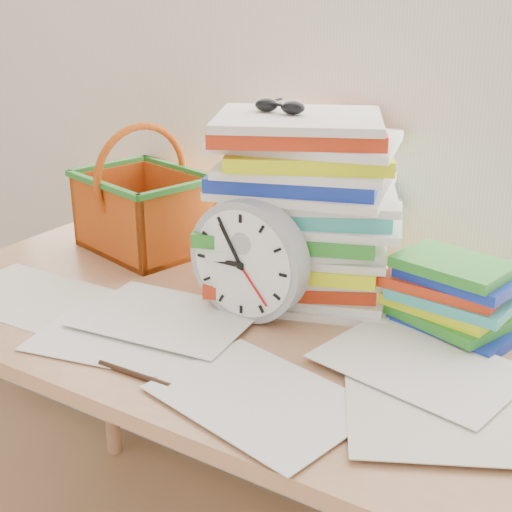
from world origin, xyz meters
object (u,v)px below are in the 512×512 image
Objects in this scene: clock at (249,260)px; basket at (143,189)px; desk at (231,354)px; book_stack at (453,295)px; paper_stack at (303,208)px.

clock is 0.80× the size of basket.
basket reaches higher than desk.
clock is at bearing -155.37° from book_stack.
paper_stack reaches higher than book_stack.
clock is 0.98× the size of book_stack.
basket is at bearing 177.78° from book_stack.
paper_stack is at bearing 79.25° from clock.
desk is 5.73× the size of book_stack.
paper_stack reaches higher than clock.
book_stack is at bearing 0.59° from paper_stack.
clock reaches higher than book_stack.
paper_stack is (0.05, 0.18, 0.26)m from desk.
desk is 5.83× the size of clock.
paper_stack reaches higher than desk.
book_stack is (0.35, 0.16, -0.05)m from clock.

